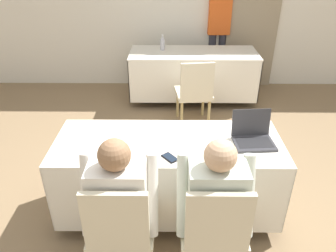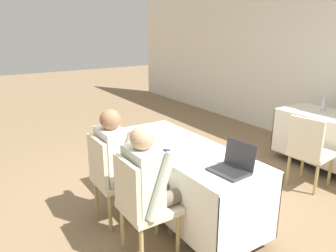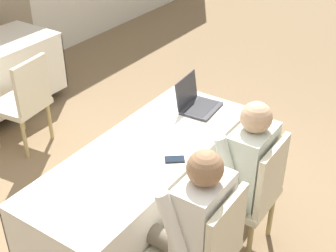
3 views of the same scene
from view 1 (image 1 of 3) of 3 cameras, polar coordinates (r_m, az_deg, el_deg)
The scene contains 16 objects.
ground_plane at distance 3.08m, azimuth 0.03°, elevation -14.54°, with size 24.00×24.00×0.00m, color #846B4C.
wall_back at distance 5.32m, azimuth 0.35°, elevation 21.14°, with size 12.00×0.06×2.70m.
curtain_panel at distance 5.41m, azimuth 14.98°, elevation 20.10°, with size 0.79×0.04×2.65m.
conference_table_near at distance 2.71m, azimuth 0.04°, elevation -6.03°, with size 1.82×0.70×0.75m.
conference_table_far at distance 4.85m, azimuth 4.41°, elevation 10.60°, with size 1.82×0.70×0.75m.
laptop at distance 2.67m, azimuth 14.60°, elevation -1.86°, with size 0.33×0.29×0.24m.
cell_phone at distance 2.41m, azimuth 0.33°, elevation -5.54°, with size 0.13×0.14×0.01m.
paper_beside_laptop at distance 2.65m, azimuth 6.55°, elevation -2.35°, with size 0.26×0.33×0.00m.
paper_centre_table at distance 2.74m, azimuth 13.49°, elevation -1.82°, with size 0.27×0.34×0.00m.
water_bottle at distance 4.86m, azimuth -0.96°, elevation 14.24°, with size 0.06×0.06×0.22m.
chair_near_left at distance 2.29m, azimuth -8.26°, elevation -17.05°, with size 0.44×0.44×0.89m.
chair_near_right at distance 2.28m, azimuth 8.05°, elevation -17.16°, with size 0.44×0.44×0.89m.
chair_far_spare at distance 4.16m, azimuth 4.68°, elevation 6.17°, with size 0.49×0.49×0.89m.
person_checkered_shirt at distance 2.25m, azimuth -8.20°, elevation -12.35°, with size 0.50×0.52×1.15m.
person_white_shirt at distance 2.24m, azimuth 8.04°, elevation -12.45°, with size 0.50×0.52×1.15m.
person_red_shirt at distance 5.42m, azimuth 8.74°, elevation 16.27°, with size 0.35×0.21×1.59m.
Camera 1 is at (0.02, -2.20, 2.15)m, focal length 35.00 mm.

